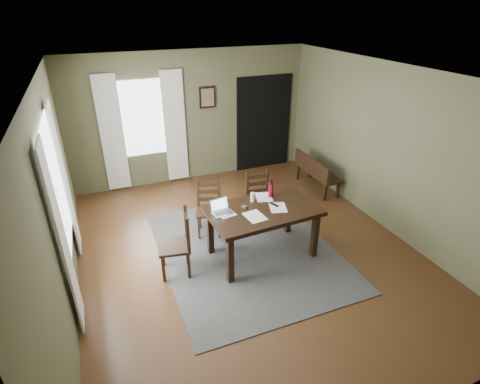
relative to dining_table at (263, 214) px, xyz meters
name	(u,v)px	position (x,y,z in m)	size (l,w,h in m)	color
ground	(247,251)	(-0.17, 0.17, -0.72)	(5.00, 6.00, 0.01)	#492C16
room_shell	(248,143)	(-0.17, 0.17, 1.09)	(5.02, 6.02, 2.71)	brown
rug	(247,250)	(-0.17, 0.17, -0.71)	(2.60, 3.20, 0.01)	#3F3F3F
dining_table	(263,214)	(0.00, 0.00, 0.00)	(1.66, 1.06, 0.81)	black
chair_end	(178,244)	(-1.28, 0.06, -0.23)	(0.50, 0.50, 0.99)	black
chair_back_left	(209,208)	(-0.55, 0.91, -0.25)	(0.52, 0.52, 0.94)	black
chair_back_right	(259,199)	(0.34, 0.87, -0.25)	(0.47, 0.47, 0.95)	black
bench	(315,170)	(1.98, 1.67, -0.30)	(0.40, 1.23, 0.70)	black
laptop	(221,209)	(-0.60, 0.14, 0.15)	(0.32, 0.27, 0.20)	#B7B7BC
computer_mouse	(244,207)	(-0.24, 0.13, 0.11)	(0.05, 0.08, 0.03)	#3F3F42
tv_remote	(274,205)	(0.20, 0.03, 0.11)	(0.04, 0.15, 0.02)	black
drinking_glass	(253,197)	(-0.05, 0.25, 0.17)	(0.07, 0.07, 0.15)	silver
water_bottle	(271,189)	(0.27, 0.30, 0.22)	(0.10, 0.10, 0.27)	#A60C27
paper_a	(225,212)	(-0.56, 0.11, 0.10)	(0.24, 0.31, 0.00)	white
paper_b	(278,207)	(0.22, -0.05, 0.10)	(0.24, 0.31, 0.00)	white
paper_d	(264,197)	(0.17, 0.32, 0.10)	(0.24, 0.31, 0.00)	white
paper_e	(255,216)	(-0.20, -0.16, 0.10)	(0.25, 0.33, 0.00)	white
window_left	(57,190)	(-2.64, 0.37, 0.73)	(0.01, 1.30, 1.70)	white
window_back	(143,118)	(-1.17, 3.14, 0.73)	(1.00, 0.01, 1.50)	white
curtain_left_near	(63,242)	(-2.61, -0.45, 0.48)	(0.03, 0.48, 2.30)	silver
curtain_left_far	(65,181)	(-2.61, 1.19, 0.48)	(0.03, 0.48, 2.30)	silver
curtain_back_left	(112,135)	(-1.79, 3.11, 0.48)	(0.44, 0.03, 2.30)	silver
curtain_back_right	(175,128)	(-0.55, 3.11, 0.48)	(0.44, 0.03, 2.30)	silver
framed_picture	(207,97)	(0.18, 3.14, 1.03)	(0.34, 0.03, 0.44)	black
doorway_back	(264,123)	(1.48, 3.14, 0.33)	(1.30, 0.03, 2.10)	black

